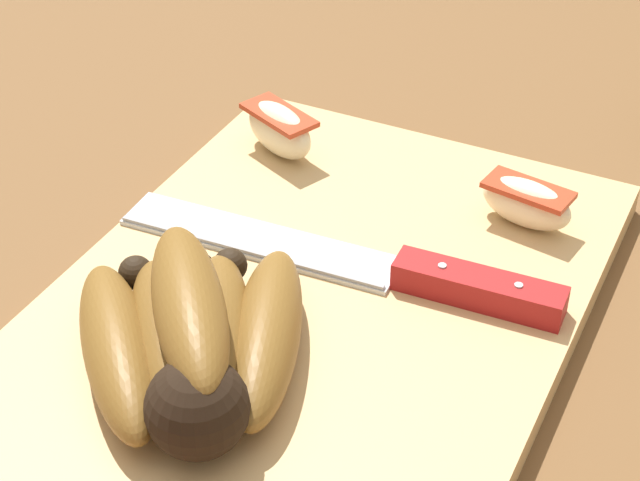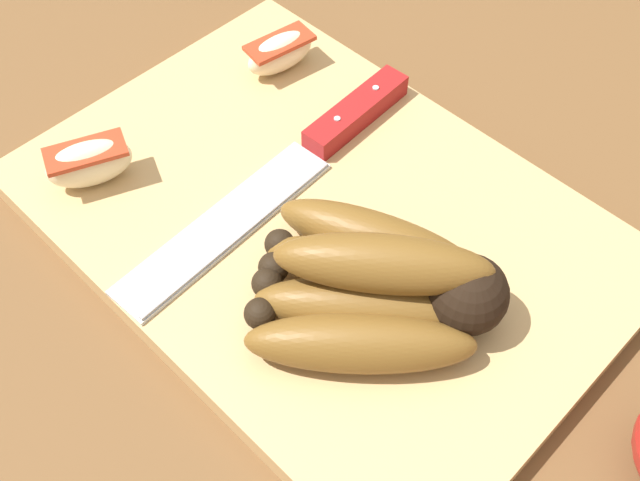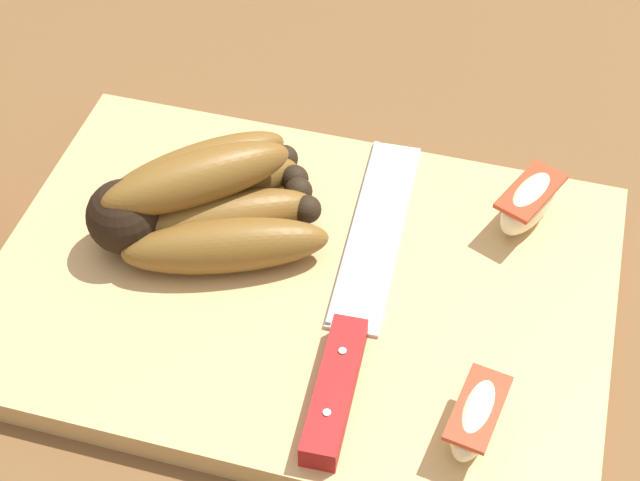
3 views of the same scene
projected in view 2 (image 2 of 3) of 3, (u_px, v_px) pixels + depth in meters
ground_plane at (324, 260)px, 0.54m from camera, size 6.00×6.00×0.00m
cutting_board at (320, 224)px, 0.54m from camera, size 0.41×0.29×0.02m
banana_bunch at (380, 286)px, 0.47m from camera, size 0.18×0.17×0.07m
chefs_knife at (314, 149)px, 0.57m from camera, size 0.04×0.28×0.02m
apple_wedge_near at (280, 52)px, 0.62m from camera, size 0.03×0.06×0.03m
apple_wedge_middle at (89, 163)px, 0.54m from camera, size 0.05×0.07×0.04m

